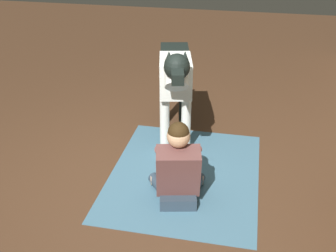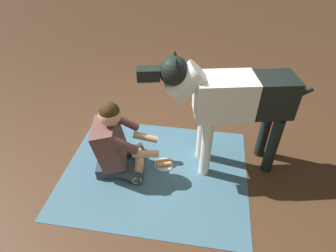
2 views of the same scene
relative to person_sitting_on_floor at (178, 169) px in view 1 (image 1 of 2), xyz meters
name	(u,v)px [view 1 (image 1 of 2)]	position (x,y,z in m)	size (l,w,h in m)	color
ground_plane	(147,180)	(-0.22, -0.36, -0.34)	(15.84, 15.84, 0.00)	#4D311F
area_rug	(185,174)	(-0.40, 0.00, -0.33)	(1.90, 1.53, 0.01)	#436D84
person_sitting_on_floor	(178,169)	(0.00, 0.00, 0.00)	(0.70, 0.57, 0.82)	#2E3D4C
large_dog	(175,77)	(-1.08, -0.24, 0.48)	(1.57, 0.53, 1.28)	white
hot_dog_on_plate	(176,167)	(-0.47, -0.10, -0.31)	(0.20, 0.20, 0.06)	silver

